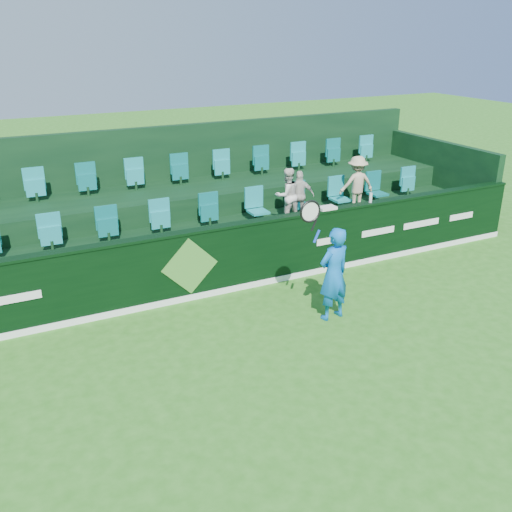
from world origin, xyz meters
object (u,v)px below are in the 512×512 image
tennis_player (333,273)px  spectator_middle (300,196)px  spectator_right (357,184)px  spectator_left (287,195)px  drinks_bottle (371,198)px  towel (327,208)px

tennis_player → spectator_middle: tennis_player is taller
spectator_middle → spectator_right: bearing=-155.8°
spectator_left → drinks_bottle: bearing=139.3°
towel → spectator_middle: bearing=89.4°
tennis_player → drinks_bottle: (2.13, 1.85, 0.60)m
tennis_player → towel: bearing=60.5°
spectator_middle → drinks_bottle: size_ratio=5.28×
tennis_player → drinks_bottle: size_ratio=11.14×
spectator_right → drinks_bottle: spectator_right is taller
spectator_left → spectator_right: spectator_right is taller
spectator_right → towel: bearing=44.9°
spectator_left → drinks_bottle: spectator_left is taller
spectator_middle → spectator_right: size_ratio=0.86×
tennis_player → spectator_right: bearing=49.0°
drinks_bottle → towel: bearing=180.0°
tennis_player → spectator_left: size_ratio=1.94×
spectator_right → towel: size_ratio=3.56×
spectator_right → drinks_bottle: (-0.45, -1.12, 0.01)m
spectator_left → tennis_player: bearing=74.2°
spectator_right → drinks_bottle: size_ratio=6.14×
spectator_middle → towel: size_ratio=3.06×
spectator_left → drinks_bottle: size_ratio=5.73×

